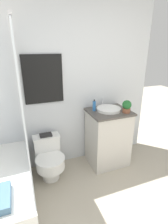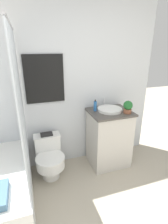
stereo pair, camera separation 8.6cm
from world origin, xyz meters
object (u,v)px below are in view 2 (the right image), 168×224
potted_plant (128,107)px  book_on_tank (47,134)px  toilet (49,157)px  soap_bottle (95,106)px  sink (110,109)px

potted_plant → book_on_tank: bearing=165.8°
toilet → book_on_tank: (-0.00, 0.14, 0.30)m
soap_bottle → potted_plant: size_ratio=0.94×
soap_bottle → potted_plant: (0.40, -0.23, 0.02)m
toilet → soap_bottle: soap_bottle is taller
sink → soap_bottle: (-0.21, 0.06, 0.06)m
toilet → soap_bottle: (0.73, 0.09, 0.67)m
toilet → soap_bottle: bearing=7.0°
toilet → potted_plant: size_ratio=3.22×
sink → soap_bottle: 0.22m
sink → soap_bottle: soap_bottle is taller
soap_bottle → book_on_tank: 0.82m
soap_bottle → sink: bearing=-17.2°
book_on_tank → sink: bearing=-7.2°
sink → soap_bottle: size_ratio=2.30×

